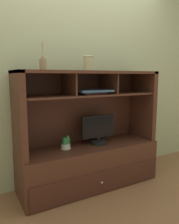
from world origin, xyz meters
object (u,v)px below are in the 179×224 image
media_console (89,151)px  ceramic_vase (88,63)px  diffuser_bottle (43,64)px  magazine_stack_left (92,92)px  tv_monitor (98,131)px  potted_orchid (66,143)px

media_console → ceramic_vase: ceramic_vase is taller
diffuser_bottle → ceramic_vase: (0.52, 0.04, 0.02)m
magazine_stack_left → tv_monitor: bearing=21.9°
magazine_stack_left → media_console: bearing=99.9°
media_console → tv_monitor: size_ratio=3.81×
diffuser_bottle → ceramic_vase: 0.53m
ceramic_vase → diffuser_bottle: bearing=-175.5°
media_console → tv_monitor: media_console is taller
tv_monitor → diffuser_bottle: (-0.65, -0.02, 0.75)m
tv_monitor → potted_orchid: bearing=177.0°
potted_orchid → ceramic_vase: size_ratio=0.88×
ceramic_vase → magazine_stack_left: bearing=-82.7°
magazine_stack_left → diffuser_bottle: 0.60m
magazine_stack_left → diffuser_bottle: (-0.53, 0.03, 0.28)m
tv_monitor → diffuser_bottle: size_ratio=1.53×
diffuser_bottle → tv_monitor: bearing=1.7°
potted_orchid → ceramic_vase: (0.28, -0.00, 0.86)m
tv_monitor → magazine_stack_left: bearing=-158.1°
media_console → potted_orchid: media_console is taller
ceramic_vase → tv_monitor: bearing=-9.9°
potted_orchid → diffuser_bottle: bearing=-170.3°
potted_orchid → diffuser_bottle: diffuser_bottle is taller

